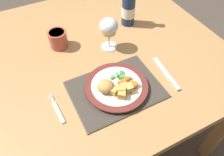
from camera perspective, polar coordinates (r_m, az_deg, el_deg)
ground_plane at (r=1.60m, az=-3.00°, el=-12.79°), size 6.00×6.00×0.00m
dining_table at (r=1.07m, az=-4.39°, el=3.77°), size 1.17×1.06×0.74m
placemat at (r=0.85m, az=0.92°, el=-2.97°), size 0.34×0.25×0.01m
dinner_plate at (r=0.84m, az=1.17°, el=-2.24°), size 0.24×0.24×0.02m
breaded_croquettes at (r=0.81m, az=-1.47°, el=-2.19°), size 0.09×0.08×0.04m
green_beans_pile at (r=0.86m, az=2.49°, el=0.45°), size 0.08×0.06×0.01m
glazed_carrots at (r=0.83m, az=4.47°, el=-1.80°), size 0.07×0.08×0.02m
fork at (r=0.82m, az=-14.03°, el=-8.21°), size 0.02×0.14×0.01m
table_knife at (r=0.92m, az=14.50°, el=0.50°), size 0.04×0.19×0.01m
wine_glass at (r=0.96m, az=-0.85°, el=13.02°), size 0.08×0.08×0.15m
bottle at (r=1.13m, az=4.33°, el=17.93°), size 0.07×0.07×0.24m
roast_potatoes at (r=0.80m, az=2.82°, el=-3.27°), size 0.09×0.06×0.03m
drinking_cup at (r=1.04m, az=-13.92°, el=9.91°), size 0.08×0.08×0.08m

